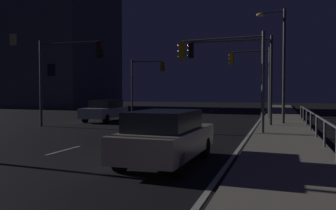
# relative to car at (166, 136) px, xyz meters

# --- Properties ---
(ground_plane) EXTENTS (112.00, 112.00, 0.00)m
(ground_plane) POSITION_rel_car_xyz_m (-4.26, 9.57, -0.82)
(ground_plane) COLOR black
(ground_plane) RESTS_ON ground
(sidewalk_right) EXTENTS (2.88, 77.00, 0.14)m
(sidewalk_right) POSITION_rel_car_xyz_m (3.38, 9.57, -0.75)
(sidewalk_right) COLOR #9E937F
(sidewalk_right) RESTS_ON ground
(lane_markings_center) EXTENTS (0.14, 50.00, 0.01)m
(lane_markings_center) POSITION_rel_car_xyz_m (-4.26, 13.07, -0.82)
(lane_markings_center) COLOR silver
(lane_markings_center) RESTS_ON ground
(lane_edge_line) EXTENTS (0.14, 53.00, 0.01)m
(lane_edge_line) POSITION_rel_car_xyz_m (1.69, 14.57, -0.82)
(lane_edge_line) COLOR silver
(lane_edge_line) RESTS_ON ground
(car) EXTENTS (1.90, 4.43, 1.57)m
(car) POSITION_rel_car_xyz_m (0.00, 0.00, 0.00)
(car) COLOR beige
(car) RESTS_ON ground
(car_oncoming) EXTENTS (1.96, 4.46, 1.57)m
(car_oncoming) POSITION_rel_car_xyz_m (-9.00, 12.76, 0.00)
(car_oncoming) COLOR silver
(car_oncoming) RESTS_ON ground
(traffic_light_far_left) EXTENTS (3.21, 0.57, 5.40)m
(traffic_light_far_left) POSITION_rel_car_xyz_m (1.06, 17.51, 3.08)
(traffic_light_far_left) COLOR #4C4C51
(traffic_light_far_left) RESTS_ON sidewalk_right
(traffic_light_mid_right) EXTENTS (4.43, 0.34, 5.33)m
(traffic_light_mid_right) POSITION_rel_car_xyz_m (-9.07, 8.25, 2.96)
(traffic_light_mid_right) COLOR #4C4C51
(traffic_light_mid_right) RESTS_ON ground
(traffic_light_mid_left) EXTENTS (5.21, 0.65, 5.41)m
(traffic_light_mid_left) POSITION_rel_car_xyz_m (0.37, 11.93, 3.20)
(traffic_light_mid_left) COLOR #2D3033
(traffic_light_mid_left) RESTS_ON sidewalk_right
(traffic_light_near_right) EXTENTS (3.46, 0.46, 5.44)m
(traffic_light_near_right) POSITION_rel_car_xyz_m (-9.48, 21.88, 2.98)
(traffic_light_near_right) COLOR #38383D
(traffic_light_near_right) RESTS_ON ground
(traffic_light_far_center) EXTENTS (4.51, 0.63, 4.93)m
(traffic_light_far_center) POSITION_rel_car_xyz_m (0.33, 7.92, 2.83)
(traffic_light_far_center) COLOR #4C4C51
(traffic_light_far_center) RESTS_ON sidewalk_right
(street_lamp_median) EXTENTS (1.84, 0.37, 7.26)m
(street_lamp_median) POSITION_rel_car_xyz_m (3.10, 13.50, 3.67)
(street_lamp_median) COLOR #2D3033
(street_lamp_median) RESTS_ON sidewalk_right
(barrier_fence) EXTENTS (0.09, 27.93, 0.98)m
(barrier_fence) POSITION_rel_car_xyz_m (4.67, 3.99, 0.05)
(barrier_fence) COLOR #59595E
(barrier_fence) RESTS_ON sidewalk_right
(building_distant) EXTENTS (22.90, 13.79, 18.64)m
(building_distant) POSITION_rel_car_xyz_m (-32.42, 33.38, 8.50)
(building_distant) COLOR #4C515B
(building_distant) RESTS_ON ground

